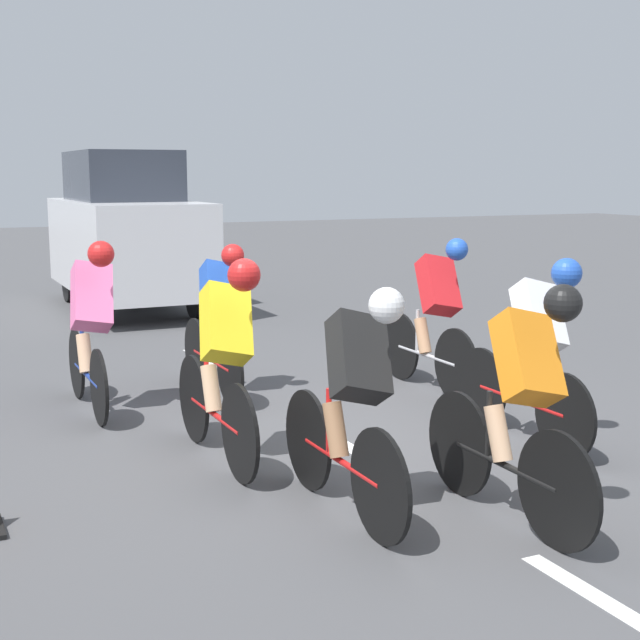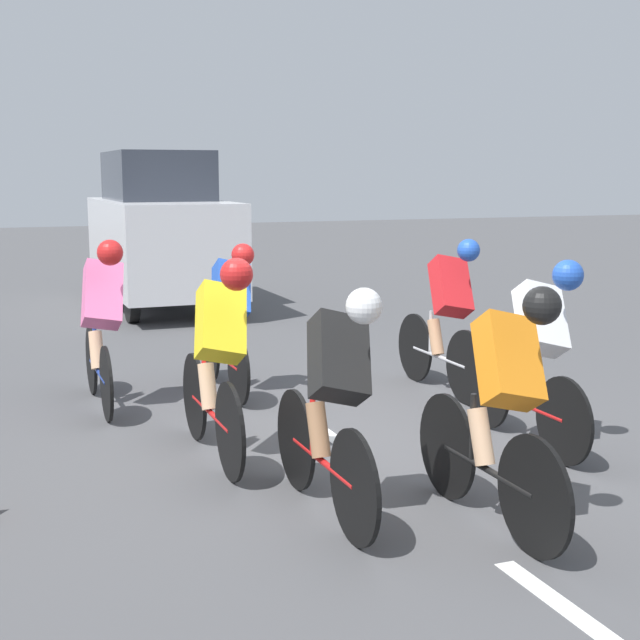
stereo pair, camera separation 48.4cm
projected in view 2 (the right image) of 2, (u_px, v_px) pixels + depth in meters
ground_plane at (335, 439)px, 7.03m from camera, size 60.00×60.00×0.00m
lane_stripe_near at (586, 623)px, 4.16m from camera, size 0.12×1.40×0.01m
lane_stripe_mid at (331, 436)px, 7.10m from camera, size 0.12×1.40×0.01m
lane_stripe_far at (226, 359)px, 10.04m from camera, size 0.12×1.40×0.01m
cyclist_orange at (502, 402)px, 5.16m from camera, size 0.43×1.65×1.47m
cyclist_white at (537, 347)px, 6.71m from camera, size 0.44×1.67×1.46m
cyclist_black at (334, 397)px, 5.33m from camera, size 0.44×1.65×1.44m
cyclist_pink at (102, 319)px, 7.83m from camera, size 0.41×1.66×1.52m
cyclist_red at (447, 313)px, 8.38m from camera, size 0.42×1.69×1.49m
cyclist_blue at (229, 315)px, 8.38m from camera, size 0.43×1.68×1.45m
cyclist_yellow at (218, 354)px, 6.39m from camera, size 0.44×1.72×1.51m
support_car at (160, 232)px, 13.75m from camera, size 1.70×4.03×2.40m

